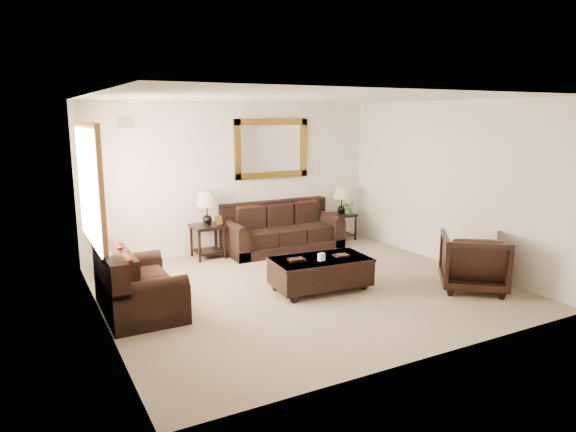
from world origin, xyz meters
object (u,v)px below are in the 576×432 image
end_table_left (207,215)px  armchair (473,259)px  loveseat (135,288)px  coffee_table (320,270)px  end_table_right (341,205)px  sofa (282,233)px

end_table_left → armchair: (2.79, -3.38, -0.32)m
loveseat → coffee_table: 2.54m
loveseat → end_table_right: end_table_right is taller
coffee_table → loveseat: bearing=175.3°
armchair → sofa: bearing=-27.3°
end_table_right → armchair: 3.41m
end_table_left → armchair: 4.39m
end_table_right → coffee_table: bearing=-129.4°
loveseat → end_table_left: (1.67, 1.96, 0.46)m
end_table_left → coffee_table: bearing=-70.5°
sofa → end_table_right: 1.48m
sofa → armchair: armchair is taller
sofa → coffee_table: sofa is taller
coffee_table → armchair: armchair is taller
sofa → armchair: size_ratio=2.40×
sofa → armchair: 3.55m
end_table_right → coffee_table: size_ratio=0.74×
loveseat → end_table_left: bearing=-40.3°
loveseat → end_table_right: size_ratio=1.41×
sofa → end_table_left: 1.47m
sofa → armchair: bearing=-66.8°
end_table_left → armchair: end_table_left is taller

